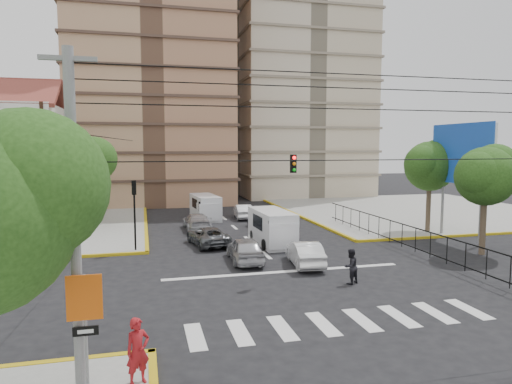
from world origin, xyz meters
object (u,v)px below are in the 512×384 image
object	(u,v)px
van_left_lane	(206,208)
pedestrian_sw_corner	(138,351)
car_white_front_right	(305,253)
traffic_light_nw	(134,203)
district_sign	(85,309)
van_right_lane	(273,228)
pedestrian_crosswalk	(351,266)
car_silver_front_left	(245,249)

from	to	relation	value
van_left_lane	pedestrian_sw_corner	xyz separation A→B (m)	(-5.75, -28.63, 0.00)
pedestrian_sw_corner	car_white_front_right	bearing A→B (deg)	26.39
traffic_light_nw	pedestrian_sw_corner	xyz separation A→B (m)	(0.30, -16.86, -2.04)
pedestrian_sw_corner	district_sign	bearing A→B (deg)	162.68
van_right_lane	pedestrian_crosswalk	distance (m)	9.44
car_silver_front_left	van_right_lane	bearing A→B (deg)	-123.40
car_silver_front_left	car_white_front_right	distance (m)	3.46
district_sign	van_left_lane	size ratio (longest dim) A/B	0.63
pedestrian_sw_corner	traffic_light_nw	bearing A→B (deg)	65.95
car_white_front_right	pedestrian_sw_corner	bearing A→B (deg)	58.61
van_left_lane	pedestrian_sw_corner	bearing A→B (deg)	-107.27
car_white_front_right	car_silver_front_left	bearing A→B (deg)	-20.17
pedestrian_sw_corner	pedestrian_crosswalk	distance (m)	12.43
district_sign	car_silver_front_left	distance (m)	14.97
district_sign	van_right_lane	bearing A→B (deg)	59.47
van_left_lane	car_silver_front_left	bearing A→B (deg)	-95.42
pedestrian_crosswalk	traffic_light_nw	bearing A→B (deg)	-68.35
district_sign	car_silver_front_left	xyz separation A→B (m)	(7.19, 13.02, -1.72)
van_right_lane	pedestrian_crosswalk	xyz separation A→B (m)	(1.21, -9.36, -0.27)
car_silver_front_left	car_white_front_right	xyz separation A→B (m)	(3.08, -1.59, -0.04)
van_right_lane	van_left_lane	xyz separation A→B (m)	(-2.98, 11.81, -0.05)
district_sign	car_white_front_right	xyz separation A→B (m)	(10.26, 11.43, -1.76)
van_right_lane	car_white_front_right	bearing A→B (deg)	-89.67
car_white_front_right	pedestrian_crosswalk	world-z (taller)	pedestrian_crosswalk
pedestrian_crosswalk	district_sign	bearing A→B (deg)	8.44
traffic_light_nw	car_white_front_right	size ratio (longest dim) A/B	1.05
district_sign	van_left_lane	bearing A→B (deg)	76.25
van_left_lane	car_silver_front_left	xyz separation A→B (m)	(0.14, -15.79, -0.34)
van_left_lane	van_right_lane	bearing A→B (deg)	-81.76
district_sign	car_silver_front_left	bearing A→B (deg)	61.10
district_sign	van_right_lane	xyz separation A→B (m)	(10.03, 17.00, -1.33)
traffic_light_nw	van_left_lane	xyz separation A→B (m)	(6.05, 11.77, -2.04)
car_silver_front_left	pedestrian_sw_corner	distance (m)	14.13
district_sign	pedestrian_sw_corner	xyz separation A→B (m)	(1.30, 0.18, -1.38)
car_silver_front_left	pedestrian_sw_corner	size ratio (longest dim) A/B	2.32
van_right_lane	pedestrian_sw_corner	bearing A→B (deg)	-119.51
van_left_lane	pedestrian_crosswalk	size ratio (longest dim) A/B	2.95
van_left_lane	car_silver_front_left	size ratio (longest dim) A/B	1.18
car_white_front_right	pedestrian_crosswalk	xyz separation A→B (m)	(0.97, -3.78, 0.17)
van_right_lane	van_left_lane	size ratio (longest dim) A/B	1.03
district_sign	van_right_lane	size ratio (longest dim) A/B	0.61
traffic_light_nw	car_white_front_right	xyz separation A→B (m)	(9.26, -5.61, -2.42)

